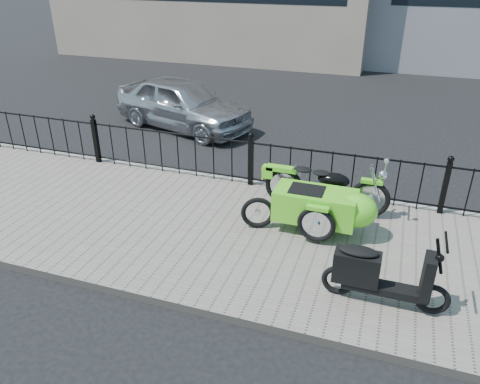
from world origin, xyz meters
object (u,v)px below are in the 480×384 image
(motorcycle_sidecar, at_px, (328,203))
(spare_tire, at_px, (258,213))
(sedan_car, at_px, (183,103))
(scooter, at_px, (377,275))

(motorcycle_sidecar, height_order, spare_tire, motorcycle_sidecar)
(motorcycle_sidecar, relative_size, sedan_car, 0.58)
(scooter, bearing_deg, spare_tire, 147.02)
(scooter, height_order, sedan_car, sedan_car)
(scooter, relative_size, sedan_car, 0.41)
(motorcycle_sidecar, bearing_deg, sedan_car, 137.38)
(motorcycle_sidecar, distance_m, sedan_car, 6.18)
(scooter, bearing_deg, motorcycle_sidecar, 118.94)
(motorcycle_sidecar, distance_m, scooter, 1.87)
(motorcycle_sidecar, bearing_deg, spare_tire, -161.74)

